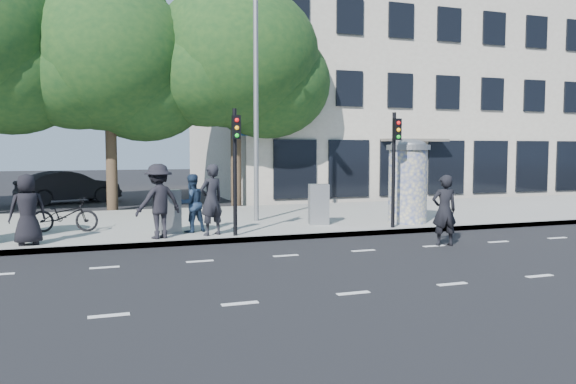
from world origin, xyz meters
name	(u,v)px	position (x,y,z in m)	size (l,w,h in m)	color
ground	(307,268)	(0.00, 0.00, 0.00)	(120.00, 120.00, 0.00)	black
sidewalk	(227,221)	(0.00, 7.50, 0.07)	(40.00, 8.00, 0.15)	gray
curb	(260,239)	(0.00, 3.55, 0.07)	(40.00, 0.10, 0.16)	slate
lane_dash_near	(353,293)	(0.00, -2.20, 0.00)	(32.00, 0.12, 0.01)	silver
lane_dash_far	(286,256)	(0.00, 1.40, 0.00)	(32.00, 0.12, 0.01)	silver
ad_column_right	(408,179)	(5.20, 4.70, 1.54)	(1.36, 1.36, 2.65)	beige
traffic_pole_near	(235,158)	(-0.60, 3.79, 2.23)	(0.22, 0.31, 3.40)	black
traffic_pole_far	(395,157)	(4.20, 3.79, 2.23)	(0.22, 0.31, 3.40)	black
street_lamp	(256,76)	(0.80, 6.63, 4.79)	(0.25, 0.93, 8.00)	slate
tree_near_left	(109,58)	(-3.50, 12.70, 6.06)	(6.80, 6.80, 8.97)	#38281C
tree_center	(235,57)	(1.50, 12.30, 6.31)	(7.00, 7.00, 9.30)	#38281C
building	(374,91)	(12.00, 19.99, 5.99)	(20.30, 15.85, 12.00)	#AA9F8E
ped_a	(27,209)	(-5.71, 4.03, 1.02)	(0.85, 0.55, 1.73)	black
ped_b	(211,200)	(-1.19, 4.12, 1.11)	(0.70, 0.46, 1.92)	black
ped_c	(192,203)	(-1.61, 4.85, 0.97)	(0.79, 0.62, 1.63)	#1C2E48
ped_d	(159,201)	(-2.60, 4.03, 1.12)	(1.26, 0.72, 1.95)	black
man_road	(444,210)	(4.28, 1.38, 0.91)	(0.66, 0.44, 1.82)	black
bicycle	(65,215)	(-4.97, 6.05, 0.63)	(1.82, 0.63, 0.95)	black
cabinet_left	(170,212)	(-2.21, 4.87, 0.75)	(0.57, 0.42, 1.20)	slate
cabinet_right	(319,204)	(2.38, 5.23, 0.77)	(0.60, 0.43, 1.25)	gray
car_mid	(69,187)	(-5.29, 16.95, 0.73)	(4.46, 1.56, 1.47)	black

